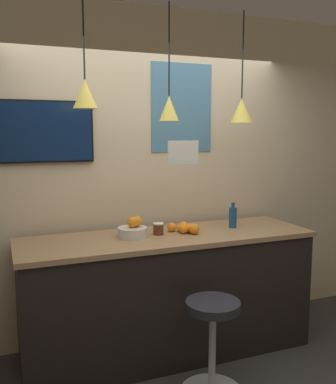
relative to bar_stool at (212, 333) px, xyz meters
The scene contains 13 objects.
back_wall 1.51m from the bar_stool, 93.67° to the left, with size 8.00×0.06×2.90m.
service_counter 0.66m from the bar_stool, 96.30° to the left, with size 2.39×0.72×1.01m.
bar_stool is the anchor object (origin of this frame).
fruit_bowl 0.99m from the bar_stool, 117.24° to the left, with size 0.23×0.23×0.16m.
orange_pile 0.91m from the bar_stool, 82.90° to the left, with size 0.22×0.24×0.09m.
juice_bottle 1.10m from the bar_stool, 51.57° to the left, with size 0.07×0.07×0.22m.
spread_jar 0.93m from the bar_stool, 101.70° to the left, with size 0.09×0.09×0.09m.
pendant_lamp_left 1.91m from the bar_stool, 138.63° to the left, with size 0.18×0.18×0.80m.
pendant_lamp_middle 1.70m from the bar_stool, 96.51° to the left, with size 0.15×0.15×0.89m.
pendant_lamp_right 1.78m from the bar_stool, 47.78° to the left, with size 0.18×0.18×0.90m.
mounted_tv 2.00m from the bar_stool, 132.04° to the left, with size 0.78×0.04×0.50m.
hanging_menu_board 1.29m from the bar_stool, 99.81° to the left, with size 0.24×0.01×0.17m.
wall_poster 1.95m from the bar_stool, 77.84° to the left, with size 0.58×0.01×0.78m.
Camera 1 is at (-1.25, -2.37, 1.84)m, focal length 40.00 mm.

